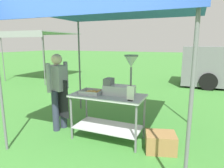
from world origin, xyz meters
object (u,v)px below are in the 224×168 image
object	(u,v)px
donut_tray	(92,92)
neighbour_tent	(42,34)
stall_canopy	(110,13)
menu_sign	(130,95)
donut_cart	(108,107)
supply_crate	(161,142)
vendor	(58,88)
donut_fryer	(121,82)

from	to	relation	value
donut_tray	neighbour_tent	bearing A→B (deg)	138.26
stall_canopy	menu_sign	world-z (taller)	stall_canopy
donut_cart	supply_crate	world-z (taller)	donut_cart
stall_canopy	donut_tray	bearing A→B (deg)	-154.50
donut_tray	vendor	bearing A→B (deg)	176.16
donut_fryer	donut_cart	bearing A→B (deg)	-166.17
donut_tray	supply_crate	bearing A→B (deg)	-0.80
vendor	stall_canopy	bearing A→B (deg)	4.65
menu_sign	neighbour_tent	distance (m)	8.29
stall_canopy	supply_crate	bearing A→B (deg)	-9.25
donut_cart	vendor	xyz separation A→B (m)	(-1.13, 0.01, 0.27)
stall_canopy	donut_fryer	bearing A→B (deg)	-8.51
donut_cart	neighbour_tent	xyz separation A→B (m)	(-5.87, 4.92, 1.64)
menu_sign	neighbour_tent	xyz separation A→B (m)	(-6.38, 5.14, 1.29)
vendor	supply_crate	size ratio (longest dim) A/B	2.72
donut_fryer	supply_crate	distance (m)	1.24
stall_canopy	vendor	distance (m)	1.83
donut_cart	donut_tray	bearing A→B (deg)	-170.89
donut_tray	supply_crate	world-z (taller)	donut_tray
donut_fryer	vendor	bearing A→B (deg)	-177.71
neighbour_tent	menu_sign	bearing A→B (deg)	-38.83
stall_canopy	supply_crate	xyz separation A→B (m)	(1.02, -0.17, -2.19)
neighbour_tent	donut_cart	bearing A→B (deg)	-39.94
donut_fryer	menu_sign	world-z (taller)	donut_fryer
donut_fryer	supply_crate	world-z (taller)	donut_fryer
stall_canopy	neighbour_tent	distance (m)	7.60
menu_sign	supply_crate	distance (m)	0.98
donut_cart	supply_crate	xyz separation A→B (m)	(1.02, -0.07, -0.48)
donut_cart	donut_fryer	xyz separation A→B (m)	(0.25, 0.06, 0.49)
menu_sign	vendor	xyz separation A→B (m)	(-1.64, 0.23, -0.08)
donut_fryer	neighbour_tent	xyz separation A→B (m)	(-6.12, 4.86, 1.15)
supply_crate	menu_sign	bearing A→B (deg)	-163.29
menu_sign	vendor	size ratio (longest dim) A/B	0.16
donut_cart	menu_sign	distance (m)	0.65
vendor	supply_crate	distance (m)	2.27
stall_canopy	donut_fryer	xyz separation A→B (m)	(0.25, -0.04, -1.22)
donut_tray	donut_cart	bearing A→B (deg)	9.11
donut_tray	supply_crate	distance (m)	1.52
supply_crate	stall_canopy	bearing A→B (deg)	170.75
donut_cart	neighbour_tent	bearing A→B (deg)	140.06
donut_cart	donut_tray	size ratio (longest dim) A/B	3.33
donut_tray	donut_fryer	bearing A→B (deg)	11.23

